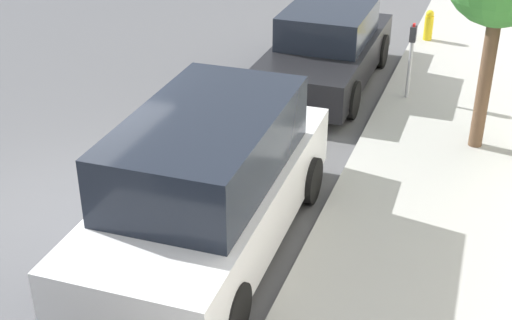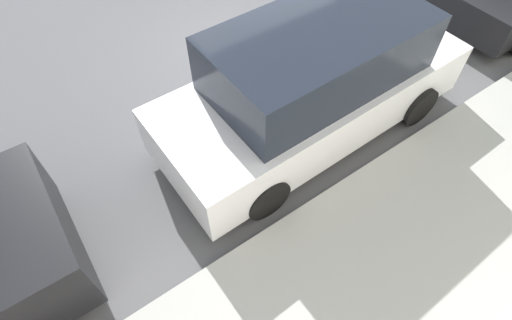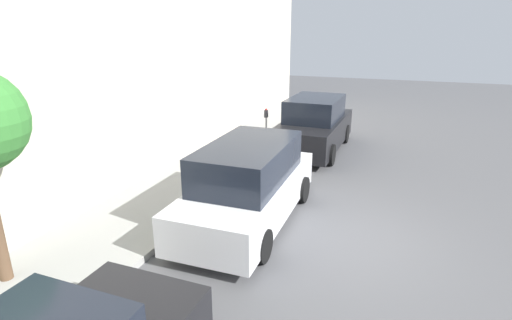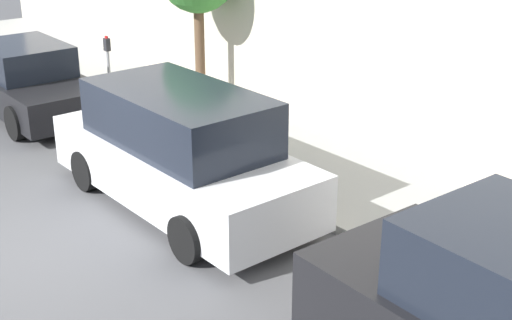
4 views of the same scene
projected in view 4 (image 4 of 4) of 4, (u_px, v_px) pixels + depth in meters
ground_plane at (43, 247)px, 10.06m from camera, size 60.00×60.00×0.00m
sidewalk at (296, 162)px, 12.80m from camera, size 2.56×32.00×0.15m
parked_minivan_second at (180, 151)px, 10.98m from camera, size 2.02×4.94×1.90m
parked_sedan_third at (27, 82)px, 15.37m from camera, size 1.92×4.51×1.54m
parking_meter_far at (108, 60)px, 15.90m from camera, size 0.11×0.15×1.42m
fire_hydrant at (42, 55)px, 18.60m from camera, size 0.20×0.20×0.69m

